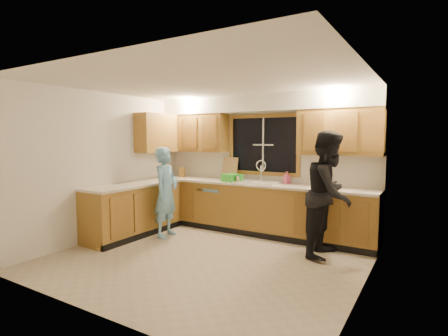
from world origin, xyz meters
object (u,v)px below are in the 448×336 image
object	(u,v)px
sink	(256,186)
man	(166,192)
dishwasher	(216,206)
dish_crate	(232,178)
knife_block	(182,172)
bowl	(322,186)
soap_bottle	(287,177)
stove	(109,216)
woman	(329,194)

from	to	relation	value
sink	man	bearing A→B (deg)	-140.71
dishwasher	dish_crate	size ratio (longest dim) A/B	2.69
knife_block	dish_crate	size ratio (longest dim) A/B	0.66
bowl	dish_crate	bearing A→B (deg)	-177.05
man	knife_block	size ratio (longest dim) A/B	7.74
dish_crate	soap_bottle	bearing A→B (deg)	16.80
dishwasher	bowl	bearing A→B (deg)	0.02
stove	man	world-z (taller)	man
stove	knife_block	bearing A→B (deg)	87.39
sink	soap_bottle	bearing A→B (deg)	20.57
man	soap_bottle	world-z (taller)	man
stove	woman	distance (m)	3.52
stove	bowl	xyz separation A→B (m)	(3.00, 1.81, 0.49)
sink	dish_crate	distance (m)	0.48
knife_block	stove	bearing A→B (deg)	-114.26
stove	man	bearing A→B (deg)	55.58
dishwasher	woman	distance (m)	2.43
dish_crate	bowl	world-z (taller)	dish_crate
man	bowl	distance (m)	2.65
sink	bowl	bearing A→B (deg)	-0.67
woman	knife_block	bearing A→B (deg)	81.48
dishwasher	woman	size ratio (longest dim) A/B	0.45
dishwasher	stove	bearing A→B (deg)	-117.69
stove	dish_crate	distance (m)	2.26
sink	stove	bearing A→B (deg)	-134.61
sink	stove	world-z (taller)	sink
man	soap_bottle	distance (m)	2.15
dishwasher	man	size ratio (longest dim) A/B	0.52
sink	man	size ratio (longest dim) A/B	0.55
woman	dish_crate	size ratio (longest dim) A/B	6.00
stove	bowl	world-z (taller)	bowl
sink	stove	size ratio (longest dim) A/B	0.96
dish_crate	stove	bearing A→B (deg)	-127.99
dish_crate	soap_bottle	xyz separation A→B (m)	(0.96, 0.29, 0.04)
man	dish_crate	bearing A→B (deg)	-50.69
soap_bottle	dish_crate	bearing A→B (deg)	-163.20
dishwasher	knife_block	bearing A→B (deg)	176.93
dishwasher	man	world-z (taller)	man
dishwasher	bowl	xyz separation A→B (m)	(2.05, 0.00, 0.53)
dishwasher	woman	world-z (taller)	woman
dish_crate	bowl	distance (m)	1.65
stove	woman	bearing A→B (deg)	21.01
man	woman	xyz separation A→B (m)	(2.71, 0.45, 0.13)
stove	knife_block	size ratio (longest dim) A/B	4.44
sink	dish_crate	size ratio (longest dim) A/B	2.82
knife_block	dish_crate	world-z (taller)	knife_block
stove	sink	bearing A→B (deg)	45.39
dishwasher	soap_bottle	world-z (taller)	soap_bottle
dishwasher	man	distance (m)	1.15
sink	bowl	xyz separation A→B (m)	(1.20, -0.01, 0.08)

